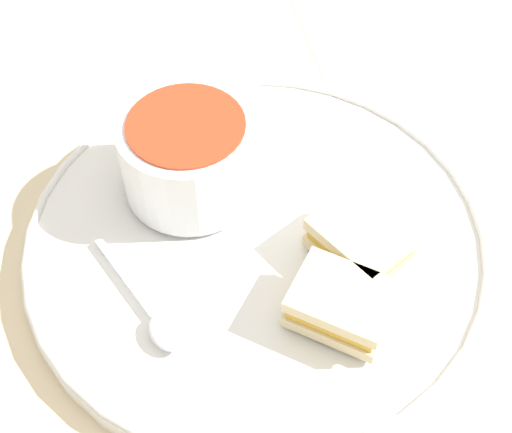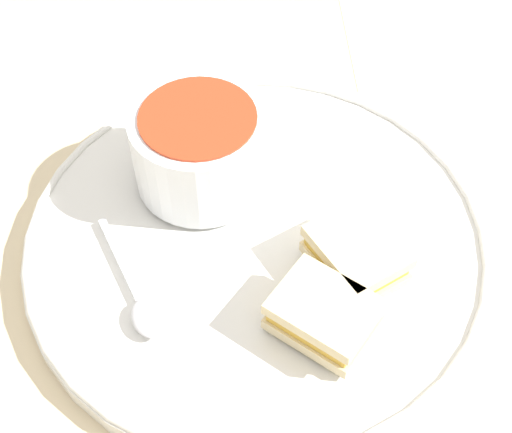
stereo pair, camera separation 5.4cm
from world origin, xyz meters
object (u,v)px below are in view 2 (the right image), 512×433
object	(u,v)px
soup_bowl	(200,148)
spoon	(144,308)
sandwich_half_near	(324,314)
sandwich_half_far	(356,254)

from	to	relation	value
soup_bowl	spoon	xyz separation A→B (m)	(-0.01, -0.13, -0.03)
soup_bowl	sandwich_half_near	xyz separation A→B (m)	(0.11, -0.12, -0.02)
soup_bowl	sandwich_half_near	bearing A→B (deg)	-46.45
soup_bowl	spoon	bearing A→B (deg)	-95.41
spoon	sandwich_half_far	bearing A→B (deg)	77.13
sandwich_half_near	sandwich_half_far	distance (m)	0.06
soup_bowl	spoon	distance (m)	0.14
soup_bowl	spoon	world-z (taller)	soup_bowl
spoon	sandwich_half_far	distance (m)	0.16
sandwich_half_far	sandwich_half_near	bearing A→B (deg)	-107.45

